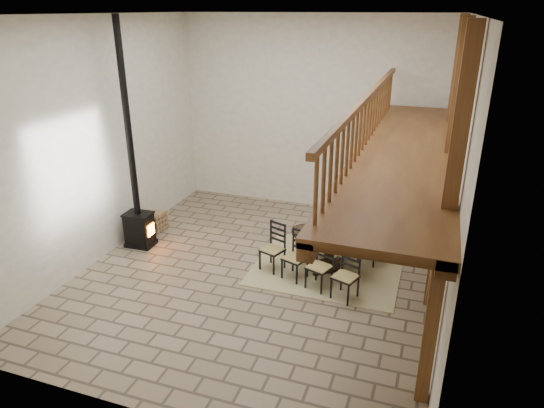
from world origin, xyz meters
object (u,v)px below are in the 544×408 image
(wood_stove, at_px, (136,199))
(log_basket, at_px, (144,230))
(dining_table, at_px, (326,253))
(log_stack, at_px, (157,221))

(wood_stove, relative_size, log_basket, 9.08)
(wood_stove, xyz_separation_m, log_basket, (-0.17, 0.39, -0.94))
(dining_table, height_order, log_basket, dining_table)
(dining_table, bearing_deg, wood_stove, -156.46)
(log_basket, distance_m, log_stack, 0.46)
(wood_stove, relative_size, log_stack, 9.88)
(log_basket, bearing_deg, wood_stove, -66.52)
(dining_table, bearing_deg, log_stack, -167.48)
(wood_stove, distance_m, log_basket, 1.03)
(log_basket, bearing_deg, dining_table, -1.27)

